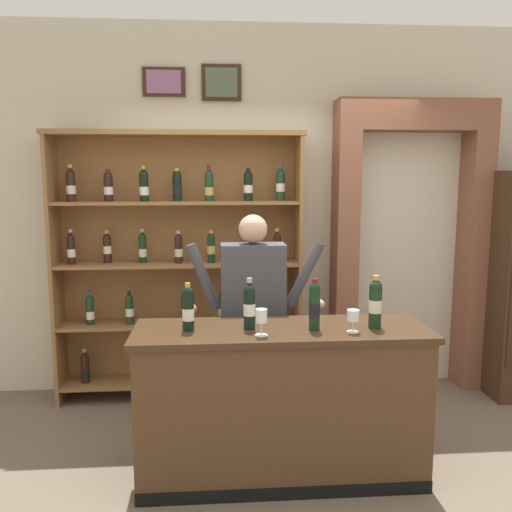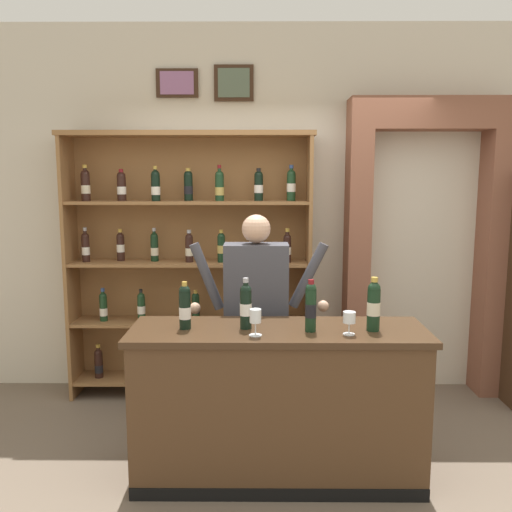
{
  "view_description": "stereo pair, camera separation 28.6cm",
  "coord_description": "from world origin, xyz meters",
  "px_view_note": "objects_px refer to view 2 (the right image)",
  "views": [
    {
      "loc": [
        -0.41,
        -3.17,
        1.89
      ],
      "look_at": [
        -0.15,
        0.26,
        1.37
      ],
      "focal_mm": 37.79,
      "sensor_mm": 36.0,
      "label": 1
    },
    {
      "loc": [
        -0.12,
        -3.18,
        1.89
      ],
      "look_at": [
        -0.15,
        0.26,
        1.37
      ],
      "focal_mm": 37.79,
      "sensor_mm": 36.0,
      "label": 2
    }
  ],
  "objects_px": {
    "wine_shelf": "(190,257)",
    "tasting_bottle_brunello": "(374,305)",
    "tasting_bottle_bianco": "(246,305)",
    "tasting_bottle_riserva": "(311,306)",
    "wine_glass_center": "(255,318)",
    "shopkeeper": "(256,302)",
    "wine_glass_spare": "(349,319)",
    "tasting_bottle_super_tuscan": "(185,307)",
    "tasting_counter": "(278,404)"
  },
  "relations": [
    {
      "from": "tasting_bottle_riserva",
      "to": "tasting_bottle_brunello",
      "type": "xyz_separation_m",
      "value": [
        0.38,
        0.02,
        0.0
      ]
    },
    {
      "from": "wine_glass_center",
      "to": "tasting_bottle_super_tuscan",
      "type": "bearing_deg",
      "value": 161.64
    },
    {
      "from": "tasting_counter",
      "to": "tasting_bottle_super_tuscan",
      "type": "height_order",
      "value": "tasting_bottle_super_tuscan"
    },
    {
      "from": "tasting_bottle_bianco",
      "to": "tasting_bottle_brunello",
      "type": "bearing_deg",
      "value": -2.59
    },
    {
      "from": "tasting_counter",
      "to": "wine_glass_center",
      "type": "distance_m",
      "value": 0.62
    },
    {
      "from": "wine_shelf",
      "to": "tasting_bottle_brunello",
      "type": "relative_size",
      "value": 6.87
    },
    {
      "from": "tasting_bottle_bianco",
      "to": "wine_glass_spare",
      "type": "xyz_separation_m",
      "value": [
        0.61,
        -0.12,
        -0.05
      ]
    },
    {
      "from": "tasting_counter",
      "to": "tasting_bottle_brunello",
      "type": "distance_m",
      "value": 0.86
    },
    {
      "from": "shopkeeper",
      "to": "tasting_bottle_brunello",
      "type": "height_order",
      "value": "shopkeeper"
    },
    {
      "from": "tasting_bottle_super_tuscan",
      "to": "wine_glass_center",
      "type": "relative_size",
      "value": 1.83
    },
    {
      "from": "wine_shelf",
      "to": "wine_glass_spare",
      "type": "height_order",
      "value": "wine_shelf"
    },
    {
      "from": "tasting_bottle_riserva",
      "to": "wine_glass_spare",
      "type": "distance_m",
      "value": 0.24
    },
    {
      "from": "shopkeeper",
      "to": "tasting_bottle_brunello",
      "type": "relative_size",
      "value": 4.97
    },
    {
      "from": "tasting_bottle_riserva",
      "to": "wine_glass_center",
      "type": "xyz_separation_m",
      "value": [
        -0.33,
        -0.09,
        -0.05
      ]
    },
    {
      "from": "shopkeeper",
      "to": "wine_glass_center",
      "type": "distance_m",
      "value": 0.68
    },
    {
      "from": "shopkeeper",
      "to": "tasting_bottle_bianco",
      "type": "xyz_separation_m",
      "value": [
        -0.06,
        -0.54,
        0.11
      ]
    },
    {
      "from": "wine_shelf",
      "to": "tasting_bottle_super_tuscan",
      "type": "bearing_deg",
      "value": -84.1
    },
    {
      "from": "wine_shelf",
      "to": "wine_glass_center",
      "type": "height_order",
      "value": "wine_shelf"
    },
    {
      "from": "shopkeeper",
      "to": "tasting_bottle_super_tuscan",
      "type": "height_order",
      "value": "shopkeeper"
    },
    {
      "from": "tasting_bottle_brunello",
      "to": "wine_glass_spare",
      "type": "distance_m",
      "value": 0.19
    },
    {
      "from": "wine_shelf",
      "to": "tasting_bottle_bianco",
      "type": "height_order",
      "value": "wine_shelf"
    },
    {
      "from": "shopkeeper",
      "to": "tasting_bottle_riserva",
      "type": "height_order",
      "value": "shopkeeper"
    },
    {
      "from": "tasting_bottle_riserva",
      "to": "wine_glass_center",
      "type": "bearing_deg",
      "value": -164.18
    },
    {
      "from": "tasting_bottle_bianco",
      "to": "wine_glass_spare",
      "type": "relative_size",
      "value": 2.29
    },
    {
      "from": "shopkeeper",
      "to": "tasting_bottle_super_tuscan",
      "type": "xyz_separation_m",
      "value": [
        -0.43,
        -0.54,
        0.1
      ]
    },
    {
      "from": "tasting_bottle_bianco",
      "to": "wine_glass_spare",
      "type": "distance_m",
      "value": 0.62
    },
    {
      "from": "tasting_bottle_super_tuscan",
      "to": "tasting_bottle_riserva",
      "type": "distance_m",
      "value": 0.76
    },
    {
      "from": "tasting_bottle_bianco",
      "to": "tasting_counter",
      "type": "bearing_deg",
      "value": 0.94
    },
    {
      "from": "tasting_bottle_super_tuscan",
      "to": "tasting_bottle_brunello",
      "type": "distance_m",
      "value": 1.14
    },
    {
      "from": "wine_shelf",
      "to": "wine_glass_center",
      "type": "distance_m",
      "value": 1.6
    },
    {
      "from": "tasting_counter",
      "to": "tasting_bottle_riserva",
      "type": "bearing_deg",
      "value": -15.86
    },
    {
      "from": "shopkeeper",
      "to": "wine_glass_spare",
      "type": "distance_m",
      "value": 0.86
    },
    {
      "from": "tasting_bottle_super_tuscan",
      "to": "wine_glass_spare",
      "type": "relative_size",
      "value": 2.12
    },
    {
      "from": "wine_shelf",
      "to": "shopkeeper",
      "type": "relative_size",
      "value": 1.38
    },
    {
      "from": "shopkeeper",
      "to": "tasting_bottle_riserva",
      "type": "relative_size",
      "value": 5.16
    },
    {
      "from": "wine_glass_center",
      "to": "wine_glass_spare",
      "type": "relative_size",
      "value": 1.16
    },
    {
      "from": "tasting_bottle_bianco",
      "to": "tasting_bottle_riserva",
      "type": "height_order",
      "value": "same"
    },
    {
      "from": "wine_glass_spare",
      "to": "tasting_bottle_brunello",
      "type": "bearing_deg",
      "value": 27.7
    },
    {
      "from": "tasting_bottle_riserva",
      "to": "wine_glass_center",
      "type": "relative_size",
      "value": 1.98
    },
    {
      "from": "tasting_bottle_riserva",
      "to": "wine_glass_spare",
      "type": "height_order",
      "value": "tasting_bottle_riserva"
    },
    {
      "from": "wine_shelf",
      "to": "shopkeeper",
      "type": "height_order",
      "value": "wine_shelf"
    },
    {
      "from": "wine_shelf",
      "to": "tasting_bottle_bianco",
      "type": "bearing_deg",
      "value": -69.29
    },
    {
      "from": "shopkeeper",
      "to": "tasting_bottle_brunello",
      "type": "bearing_deg",
      "value": -39.02
    },
    {
      "from": "wine_shelf",
      "to": "tasting_bottle_brunello",
      "type": "height_order",
      "value": "wine_shelf"
    },
    {
      "from": "tasting_counter",
      "to": "tasting_bottle_bianco",
      "type": "bearing_deg",
      "value": -179.06
    },
    {
      "from": "tasting_counter",
      "to": "tasting_bottle_super_tuscan",
      "type": "relative_size",
      "value": 6.23
    },
    {
      "from": "tasting_counter",
      "to": "shopkeeper",
      "type": "xyz_separation_m",
      "value": [
        -0.14,
        0.53,
        0.52
      ]
    },
    {
      "from": "tasting_bottle_bianco",
      "to": "tasting_bottle_riserva",
      "type": "distance_m",
      "value": 0.39
    },
    {
      "from": "tasting_bottle_bianco",
      "to": "wine_glass_center",
      "type": "bearing_deg",
      "value": -67.43
    },
    {
      "from": "tasting_bottle_brunello",
      "to": "wine_glass_spare",
      "type": "relative_size",
      "value": 2.38
    }
  ]
}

